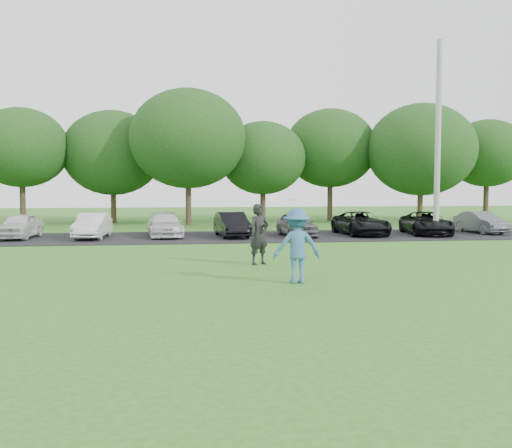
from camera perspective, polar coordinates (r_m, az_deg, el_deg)
The scene contains 7 objects.
ground at distance 15.41m, azimuth 1.69°, elevation -5.73°, with size 100.00×100.00×0.00m, color #266C1E.
parking_lot at distance 28.22m, azimuth -2.49°, elevation -1.27°, with size 32.00×6.50×0.03m, color black.
utility_pole at distance 29.60m, azimuth 17.73°, elevation 8.07°, with size 0.28×0.28×9.61m, color #A9A8A4.
frisbee_player at distance 15.04m, azimuth 4.10°, elevation -2.18°, with size 1.30×0.78×2.24m.
camera_bystander at distance 18.46m, azimuth 0.32°, elevation -1.03°, with size 0.86×0.76×1.97m.
parked_cars at distance 28.27m, azimuth -0.44°, elevation -0.04°, with size 28.27×4.83×1.21m.
tree_row at distance 38.03m, azimuth -1.49°, elevation 7.47°, with size 42.39×9.85×8.64m.
Camera 1 is at (-2.40, -15.00, 2.60)m, focal length 40.00 mm.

